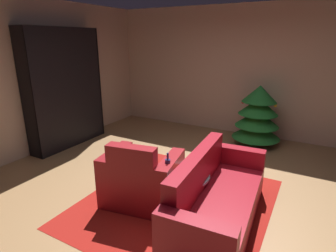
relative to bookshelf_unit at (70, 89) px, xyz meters
name	(u,v)px	position (x,y,z in m)	size (l,w,h in m)	color
ground_plane	(185,199)	(2.94, -0.83, -1.12)	(7.58, 7.58, 0.00)	#986F46
wall_back	(249,72)	(2.94, 2.30, 0.27)	(6.44, 0.06, 2.78)	tan
wall_left	(21,80)	(-0.25, -0.83, 0.27)	(0.06, 6.32, 2.78)	tan
area_rug	(177,202)	(2.88, -0.95, -1.11)	(2.30, 2.52, 0.01)	maroon
bookshelf_unit	(70,89)	(0.00, 0.00, 0.00)	(0.35, 1.63, 2.28)	black
armchair_red	(141,181)	(2.48, -1.17, -0.80)	(1.05, 0.87, 0.89)	maroon
couch_red	(216,201)	(3.47, -1.11, -0.83)	(0.86, 1.96, 0.84)	maroon
coffee_table	(181,177)	(2.98, -1.03, -0.69)	(0.71, 0.71, 0.48)	black
book_stack_on_table	(178,169)	(2.92, -1.01, -0.59)	(0.21, 0.16, 0.09)	gold
bottle_on_table	(168,168)	(2.88, -1.20, -0.51)	(0.06, 0.06, 0.32)	navy
decorated_tree	(258,115)	(3.32, 1.71, -0.51)	(0.95, 0.95, 1.21)	brown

